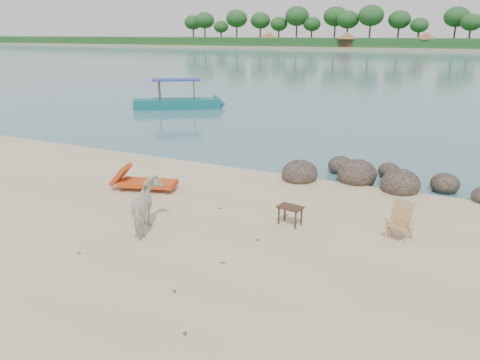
# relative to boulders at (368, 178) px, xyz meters

# --- Properties ---
(water) EXTENTS (400.00, 400.00, 0.00)m
(water) POSITION_rel_boulders_xyz_m (-2.53, 83.69, -0.19)
(water) COLOR #3C7178
(water) RESTS_ON ground
(far_shore) EXTENTS (420.00, 90.00, 1.40)m
(far_shore) POSITION_rel_boulders_xyz_m (-2.53, 163.69, -0.19)
(far_shore) COLOR tan
(far_shore) RESTS_ON ground
(far_scenery) EXTENTS (420.00, 18.00, 9.50)m
(far_scenery) POSITION_rel_boulders_xyz_m (-2.50, 130.38, 2.95)
(far_scenery) COLOR #1E4C1E
(far_scenery) RESTS_ON ground
(boulders) EXTENTS (6.35, 2.93, 0.94)m
(boulders) POSITION_rel_boulders_xyz_m (0.00, 0.00, 0.00)
(boulders) COLOR #2A231C
(boulders) RESTS_ON ground
(cow) EXTENTS (1.29, 1.59, 1.23)m
(cow) POSITION_rel_boulders_xyz_m (-3.94, -6.16, 0.42)
(cow) COLOR silver
(cow) RESTS_ON ground
(side_table) EXTENTS (0.65, 0.48, 0.48)m
(side_table) POSITION_rel_boulders_xyz_m (-1.01, -4.31, 0.05)
(side_table) COLOR #311C13
(side_table) RESTS_ON ground
(lounge_chair) EXTENTS (2.26, 1.34, 0.64)m
(lounge_chair) POSITION_rel_boulders_xyz_m (-5.81, -3.70, 0.13)
(lounge_chair) COLOR red
(lounge_chair) RESTS_ON ground
(deck_chair) EXTENTS (0.73, 0.76, 0.85)m
(deck_chair) POSITION_rel_boulders_xyz_m (1.54, -3.97, 0.23)
(deck_chair) COLOR tan
(deck_chair) RESTS_ON ground
(boat_near) EXTENTS (5.89, 4.44, 2.98)m
(boat_near) POSITION_rel_boulders_xyz_m (-14.29, 10.55, 1.30)
(boat_near) COLOR #116368
(boat_near) RESTS_ON water
(dead_leaves) EXTENTS (5.90, 6.36, 0.00)m
(dead_leaves) POSITION_rel_boulders_xyz_m (-3.34, -6.01, -0.19)
(dead_leaves) COLOR brown
(dead_leaves) RESTS_ON ground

